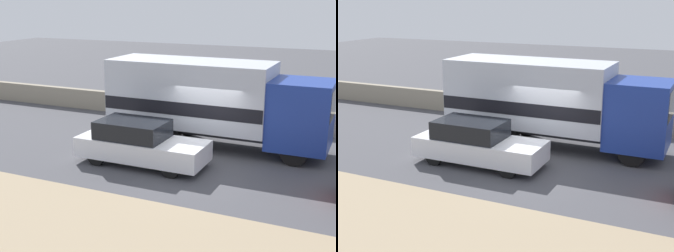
{
  "view_description": "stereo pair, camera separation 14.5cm",
  "coord_description": "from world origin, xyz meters",
  "views": [
    {
      "loc": [
        5.44,
        -14.23,
        5.57
      ],
      "look_at": [
        -1.41,
        0.75,
        1.03
      ],
      "focal_mm": 50.0,
      "sensor_mm": 36.0,
      "label": 1
    },
    {
      "loc": [
        5.57,
        -14.17,
        5.57
      ],
      "look_at": [
        -1.41,
        0.75,
        1.03
      ],
      "focal_mm": 50.0,
      "sensor_mm": 36.0,
      "label": 2
    }
  ],
  "objects": [
    {
      "name": "stone_wall_backdrop",
      "position": [
        0.0,
        5.53,
        0.5
      ],
      "size": [
        60.0,
        0.35,
        1.0
      ],
      "color": "gray",
      "rests_on": "ground_plane"
    },
    {
      "name": "ground_plane",
      "position": [
        0.0,
        0.0,
        0.0
      ],
      "size": [
        80.0,
        80.0,
        0.0
      ],
      "primitive_type": "plane",
      "color": "#47474C"
    },
    {
      "name": "dirt_shoulder_foreground",
      "position": [
        0.0,
        -5.55,
        0.02
      ],
      "size": [
        60.0,
        4.29,
        0.04
      ],
      "color": "#9E896B",
      "rests_on": "ground_plane"
    },
    {
      "name": "box_truck",
      "position": [
        -0.31,
        2.23,
        1.82
      ],
      "size": [
        8.38,
        2.41,
        3.27
      ],
      "color": "navy",
      "rests_on": "ground_plane"
    },
    {
      "name": "car_hatchback",
      "position": [
        -1.81,
        -0.73,
        0.75
      ],
      "size": [
        4.49,
        1.73,
        1.52
      ],
      "color": "silver",
      "rests_on": "ground_plane"
    }
  ]
}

